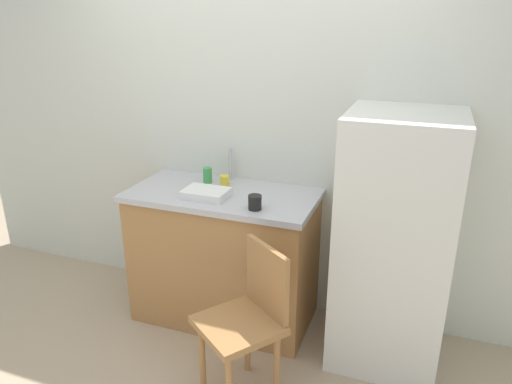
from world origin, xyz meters
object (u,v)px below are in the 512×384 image
at_px(cup_green, 208,175).
at_px(cup_black, 255,202).
at_px(refrigerator, 394,243).
at_px(chair, 248,317).
at_px(cup_yellow, 225,181).
at_px(dish_tray, 206,193).

relative_size(cup_green, cup_black, 1.20).
distance_m(refrigerator, cup_green, 1.31).
bearing_deg(chair, cup_yellow, 157.56).
xyz_separation_m(dish_tray, cup_yellow, (0.03, 0.24, 0.01)).
height_order(refrigerator, cup_green, refrigerator).
bearing_deg(chair, refrigerator, 78.91).
height_order(dish_tray, cup_green, cup_green).
bearing_deg(dish_tray, cup_green, 113.44).
height_order(refrigerator, dish_tray, refrigerator).
xyz_separation_m(refrigerator, cup_black, (-0.80, -0.18, 0.21)).
bearing_deg(chair, dish_tray, 169.23).
xyz_separation_m(refrigerator, cup_green, (-1.28, 0.16, 0.22)).
xyz_separation_m(refrigerator, chair, (-0.68, -0.62, -0.27)).
distance_m(cup_yellow, cup_black, 0.47).
distance_m(refrigerator, cup_yellow, 1.17).
bearing_deg(chair, cup_black, 142.04).
bearing_deg(refrigerator, cup_black, -167.16).
xyz_separation_m(dish_tray, cup_black, (0.36, -0.08, 0.02)).
xyz_separation_m(cup_green, cup_black, (0.47, -0.34, -0.01)).
bearing_deg(dish_tray, chair, -47.22).
relative_size(chair, cup_yellow, 12.60).
bearing_deg(cup_yellow, cup_black, -43.72).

